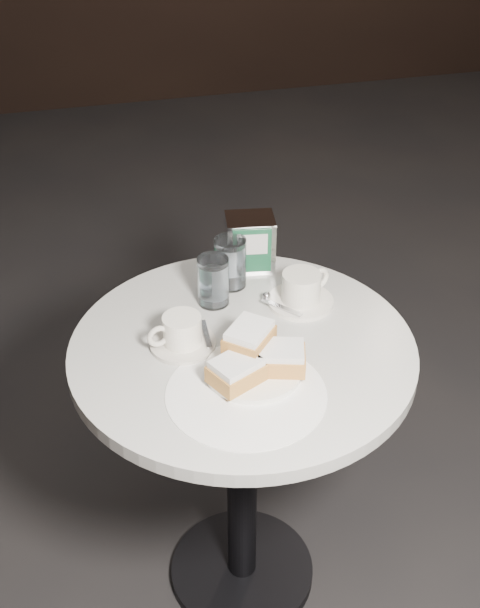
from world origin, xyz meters
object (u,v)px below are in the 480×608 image
at_px(beignet_plate, 255,360).
at_px(coffee_cup_right, 301,291).
at_px(napkin_dispenser, 250,243).
at_px(coffee_cup_left, 182,334).
at_px(water_glass_left, 213,282).
at_px(cafe_table, 242,417).
at_px(water_glass_right, 230,263).

bearing_deg(beignet_plate, coffee_cup_right, 51.86).
bearing_deg(napkin_dispenser, beignet_plate, -94.91).
xyz_separation_m(beignet_plate, coffee_cup_left, (-0.12, 0.12, -0.00)).
relative_size(water_glass_left, napkin_dispenser, 0.86).
distance_m(coffee_cup_right, napkin_dispenser, 0.19).
height_order(cafe_table, beignet_plate, beignet_plate).
distance_m(coffee_cup_left, coffee_cup_right, 0.29).
relative_size(coffee_cup_left, water_glass_left, 1.43).
height_order(cafe_table, water_glass_left, water_glass_left).
height_order(coffee_cup_right, water_glass_right, water_glass_right).
bearing_deg(cafe_table, water_glass_right, 82.27).
bearing_deg(beignet_plate, cafe_table, 89.09).
xyz_separation_m(cafe_table, coffee_cup_right, (0.16, 0.11, 0.23)).
relative_size(cafe_table, coffee_cup_left, 4.75).
xyz_separation_m(beignet_plate, water_glass_right, (0.03, 0.31, 0.02)).
bearing_deg(water_glass_left, napkin_dispenser, 46.92).
height_order(water_glass_right, napkin_dispenser, napkin_dispenser).
height_order(cafe_table, coffee_cup_left, coffee_cup_left).
bearing_deg(water_glass_right, coffee_cup_right, -40.08).
xyz_separation_m(cafe_table, water_glass_right, (0.03, 0.22, 0.25)).
relative_size(cafe_table, beignet_plate, 3.54).
relative_size(beignet_plate, coffee_cup_left, 1.34).
xyz_separation_m(cafe_table, water_glass_left, (-0.02, 0.16, 0.25)).
distance_m(beignet_plate, coffee_cup_left, 0.17).
bearing_deg(water_glass_right, coffee_cup_left, -127.52).
height_order(cafe_table, napkin_dispenser, napkin_dispenser).
relative_size(beignet_plate, water_glass_right, 1.83).
height_order(water_glass_left, water_glass_right, water_glass_right).
bearing_deg(beignet_plate, coffee_cup_left, 133.62).
height_order(coffee_cup_left, coffee_cup_right, coffee_cup_right).
distance_m(water_glass_left, napkin_dispenser, 0.17).
bearing_deg(napkin_dispenser, cafe_table, -99.07).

